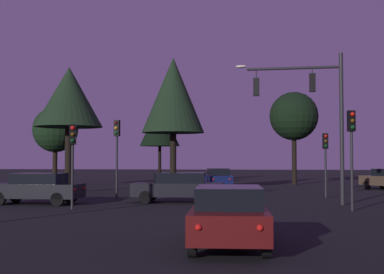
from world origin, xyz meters
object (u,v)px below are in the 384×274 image
object	(u,v)px
tree_right_cluster	(173,95)
traffic_light_median	(326,152)
car_crossing_left	(37,188)
car_far_lane	(218,178)
tree_left_far	(294,117)
tree_center_horizon	(69,98)
car_nearside_lane	(229,215)
traffic_light_corner_right	(73,149)
car_crossing_right	(179,187)
tree_behind_sign	(160,125)
traffic_signal_mast_arm	(313,104)
traffic_light_corner_left	(117,143)
traffic_light_far_side	(352,140)
tree_lot_edge	(55,130)

from	to	relation	value
tree_right_cluster	traffic_light_median	bearing A→B (deg)	-23.65
car_crossing_left	car_far_lane	distance (m)	17.26
tree_left_far	tree_right_cluster	size ratio (longest dim) A/B	0.88
tree_center_horizon	car_nearside_lane	bearing A→B (deg)	-60.35
car_far_lane	tree_right_cluster	world-z (taller)	tree_right_cluster
traffic_light_corner_right	car_crossing_left	distance (m)	4.04
car_crossing_right	tree_behind_sign	xyz separation A→B (m)	(-5.14, 22.69, 4.70)
traffic_signal_mast_arm	tree_left_far	bearing A→B (deg)	88.49
traffic_signal_mast_arm	traffic_light_median	size ratio (longest dim) A/B	2.00
car_nearside_lane	car_far_lane	xyz separation A→B (m)	(-2.19, 26.95, -0.00)
car_far_lane	traffic_light_corner_right	bearing A→B (deg)	-106.15
traffic_light_median	car_far_lane	size ratio (longest dim) A/B	0.81
traffic_light_corner_left	traffic_light_far_side	size ratio (longest dim) A/B	1.02
traffic_light_median	traffic_light_far_side	world-z (taller)	traffic_light_far_side
car_crossing_right	tree_left_far	xyz separation A→B (m)	(7.25, 19.91, 5.14)
traffic_signal_mast_arm	car_crossing_right	bearing A→B (deg)	176.87
tree_behind_sign	tree_center_horizon	world-z (taller)	tree_center_horizon
tree_right_cluster	car_far_lane	bearing A→B (deg)	61.71
tree_lot_edge	tree_behind_sign	bearing A→B (deg)	52.57
tree_behind_sign	tree_lot_edge	world-z (taller)	tree_behind_sign
traffic_light_corner_right	tree_lot_edge	size ratio (longest dim) A/B	0.59
traffic_light_corner_right	tree_center_horizon	size ratio (longest dim) A/B	0.45
car_crossing_right	traffic_light_corner_right	bearing A→B (deg)	-134.31
traffic_signal_mast_arm	traffic_light_corner_left	bearing A→B (deg)	167.60
traffic_light_corner_left	car_nearside_lane	world-z (taller)	traffic_light_corner_left
traffic_light_corner_right	traffic_light_corner_left	bearing A→B (deg)	86.77
traffic_light_median	tree_lot_edge	distance (m)	22.05
traffic_light_corner_left	tree_left_far	xyz separation A→B (m)	(11.01, 17.97, 2.83)
traffic_signal_mast_arm	car_nearside_lane	size ratio (longest dim) A/B	1.66
car_far_lane	tree_left_far	xyz separation A→B (m)	(6.20, 6.33, 5.14)
traffic_light_corner_right	car_far_lane	size ratio (longest dim) A/B	0.82
car_crossing_right	tree_center_horizon	xyz separation A→B (m)	(-8.47, 7.19, 5.53)
traffic_light_corner_left	tree_center_horizon	size ratio (longest dim) A/B	0.52
traffic_signal_mast_arm	car_crossing_right	distance (m)	7.89
traffic_light_far_side	car_far_lane	distance (m)	18.57
car_far_lane	tree_left_far	size ratio (longest dim) A/B	0.57
traffic_light_corner_right	tree_left_far	bearing A→B (deg)	64.79
traffic_light_corner_right	traffic_light_far_side	distance (m)	12.12
tree_lot_edge	traffic_light_corner_left	bearing A→B (deg)	-55.21
traffic_signal_mast_arm	traffic_light_corner_left	distance (m)	10.88
car_crossing_left	tree_right_cluster	bearing A→B (deg)	63.80
traffic_light_corner_left	traffic_light_corner_right	bearing A→B (deg)	-93.23
traffic_light_corner_left	tree_right_cluster	bearing A→B (deg)	72.31
tree_lot_edge	car_crossing_left	bearing A→B (deg)	-71.51
car_crossing_left	car_crossing_right	xyz separation A→B (m)	(6.76, 1.82, -0.00)
car_nearside_lane	car_crossing_right	distance (m)	13.76
car_far_lane	tree_lot_edge	size ratio (longest dim) A/B	0.72
traffic_light_median	car_crossing_left	bearing A→B (deg)	-156.97
tree_right_cluster	traffic_light_corner_left	bearing A→B (deg)	-107.69
tree_center_horizon	tree_right_cluster	distance (m)	6.98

